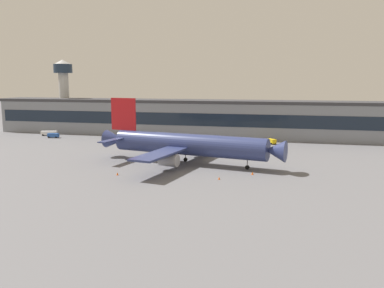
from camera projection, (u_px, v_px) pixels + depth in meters
name	position (u px, v px, depth m)	size (l,w,h in m)	color
ground_plane	(149.00, 162.00, 111.67)	(600.00, 600.00, 0.00)	slate
terminal_building	(194.00, 118.00, 163.66)	(179.63, 15.67, 15.18)	gray
airliner	(186.00, 144.00, 108.34)	(54.42, 46.33, 17.97)	navy
control_tower	(64.00, 87.00, 179.20)	(8.36, 8.36, 32.62)	#B7B7B2
baggage_tug	(271.00, 141.00, 143.35)	(3.96, 3.96, 1.85)	yellow
crew_van	(150.00, 137.00, 149.89)	(5.37, 2.64, 2.55)	white
pushback_tractor	(133.00, 135.00, 158.62)	(5.46, 4.52, 1.75)	white
belt_loader	(49.00, 133.00, 165.85)	(6.70, 3.74, 1.95)	white
follow_me_car	(53.00, 135.00, 159.13)	(4.60, 2.47, 1.85)	#2651A5
traffic_cone_0	(219.00, 178.00, 91.41)	(0.51, 0.51, 0.63)	#F2590C
traffic_cone_1	(117.00, 174.00, 95.63)	(0.56, 0.56, 0.71)	#F2590C
traffic_cone_2	(252.00, 173.00, 96.15)	(0.59, 0.59, 0.73)	#F2590C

